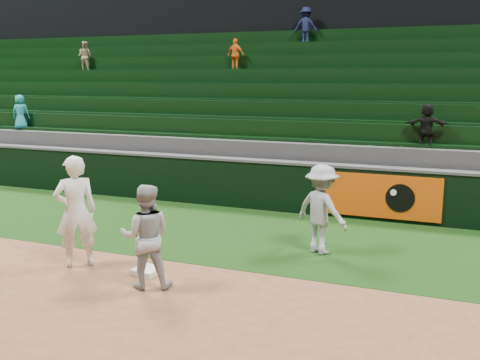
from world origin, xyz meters
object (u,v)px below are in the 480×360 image
first_baseman (76,211)px  base_coach (321,209)px  first_base (147,271)px  baserunner (146,237)px

first_baseman → base_coach: (3.83, 2.21, -0.13)m
first_base → baserunner: size_ratio=0.25×
base_coach → first_baseman: bearing=55.9°
first_baseman → baserunner: size_ratio=1.19×
first_base → first_baseman: bearing=-176.1°
first_base → base_coach: size_ratio=0.25×
baserunner → base_coach: 3.41m
baserunner → base_coach: size_ratio=0.98×
first_baseman → baserunner: 1.70m
first_baseman → first_base: bearing=140.0°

